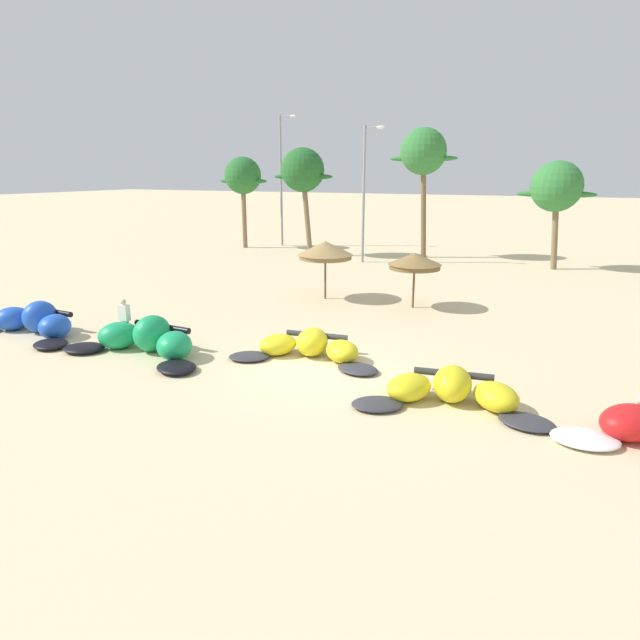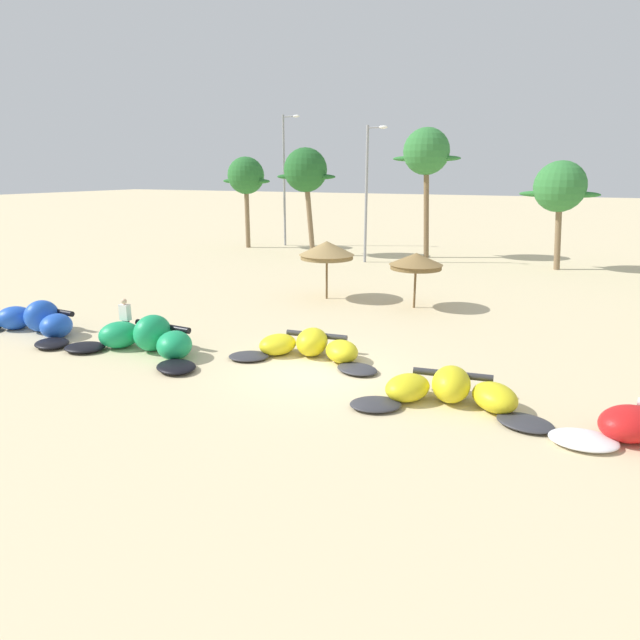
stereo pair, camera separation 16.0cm
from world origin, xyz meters
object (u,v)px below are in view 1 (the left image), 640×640
beach_umbrella_near_van (325,250)px  palm_left_of_gap (424,153)px  kite_left_of_center (310,347)px  person_near_kites (125,321)px  palm_center_left (557,188)px  lamppost_west_center (365,188)px  kite_center (452,391)px  lamppost_west (282,175)px  kite_left (146,340)px  kite_far_left (33,322)px  palm_left (303,171)px  beach_umbrella_middle (415,261)px  palm_leftmost (243,177)px

beach_umbrella_near_van → palm_left_of_gap: 15.39m
kite_left_of_center → person_near_kites: person_near_kites is taller
palm_center_left → lamppost_west_center: 11.57m
kite_center → palm_center_left: palm_center_left is taller
lamppost_west → person_near_kites: bearing=-73.7°
kite_left_of_center → kite_left: bearing=-160.1°
palm_left_of_gap → lamppost_west: lamppost_west is taller
kite_far_left → palm_left: (0.51, 21.72, 5.41)m
kite_left → lamppost_west: lamppost_west is taller
beach_umbrella_middle → lamppost_west_center: (-6.28, 10.84, 2.73)m
kite_center → lamppost_west_center: 23.28m
palm_left_of_gap → lamppost_west: 11.84m
palm_leftmost → palm_left_of_gap: palm_left_of_gap is taller
kite_far_left → palm_left: bearing=88.7°
palm_left → palm_center_left: bearing=4.8°
kite_center → lamppost_west: (-18.83, 25.77, 5.20)m
kite_center → palm_center_left: size_ratio=0.79×
kite_center → beach_umbrella_middle: size_ratio=2.11×
palm_leftmost → lamppost_west: bearing=47.4°
kite_left → beach_umbrella_near_van: 10.22m
beach_umbrella_middle → palm_center_left: bearing=69.2°
lamppost_west → lamppost_west_center: lamppost_west is taller
person_near_kites → palm_leftmost: 25.35m
palm_left_of_gap → beach_umbrella_middle: bearing=-76.4°
palm_leftmost → lamppost_west_center: bearing=-14.4°
kite_far_left → kite_center: 15.45m
kite_left → kite_center: kite_left is taller
beach_umbrella_near_van → palm_center_left: (9.30, 13.28, 2.60)m
palm_leftmost → lamppost_west: 3.20m
kite_left → palm_left: 22.91m
kite_left_of_center → kite_far_left: bearing=-170.0°
kite_left → palm_center_left: 26.16m
beach_umbrella_near_van → kite_left: bearing=-102.4°
kite_far_left → kite_center: bearing=0.4°
beach_umbrella_middle → person_near_kites: bearing=-129.8°
kite_far_left → kite_left: size_ratio=0.97×
palm_left → lamppost_west: lamppost_west is taller
lamppost_west → palm_center_left: bearing=-7.9°
person_near_kites → lamppost_west_center: 20.62m
beach_umbrella_middle → person_near_kites: size_ratio=1.51×
palm_center_left → person_near_kites: bearing=-119.6°
person_near_kites → palm_leftmost: palm_leftmost is taller
palm_leftmost → beach_umbrella_middle: bearing=-38.2°
kite_left → beach_umbrella_middle: bearing=56.9°
palm_left → palm_center_left: size_ratio=1.15×
beach_umbrella_middle → palm_leftmost: palm_leftmost is taller
beach_umbrella_near_van → palm_leftmost: 19.21m
kite_left → person_near_kites: bearing=159.2°
palm_left → lamppost_west: size_ratio=0.74×
kite_center → lamppost_west_center: bearing=115.8°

